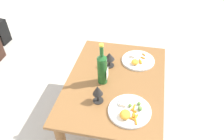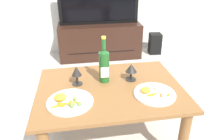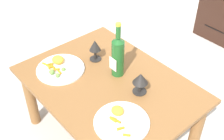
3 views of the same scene
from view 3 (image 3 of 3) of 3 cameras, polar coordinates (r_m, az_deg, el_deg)
ground_plane at (r=2.12m, az=-0.58°, el=-12.48°), size 6.40×6.40×0.00m
dining_table at (r=1.82m, az=-0.66°, el=-4.55°), size 1.03×0.76×0.49m
wine_bottle at (r=1.74m, az=1.13°, el=2.89°), size 0.08×0.08×0.35m
goblet_left at (r=1.88m, az=-3.26°, el=4.45°), size 0.08×0.08×0.14m
goblet_right at (r=1.65m, az=5.43°, el=-1.84°), size 0.09×0.09×0.13m
dinner_plate_left at (r=1.87m, az=-9.82°, el=0.42°), size 0.30×0.30×0.06m
dinner_plate_right at (r=1.53m, az=1.87°, el=-9.67°), size 0.29×0.29×0.05m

